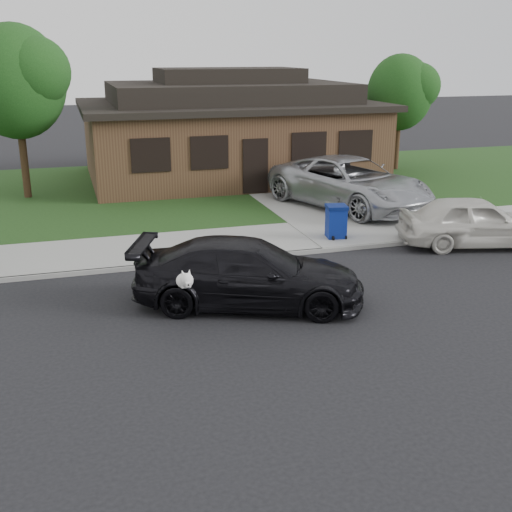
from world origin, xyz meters
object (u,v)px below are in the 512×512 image
object	(u,v)px
minivan	(350,183)
recycling_bin	(336,221)
white_compact	(475,221)
sedan	(248,273)

from	to	relation	value
minivan	recycling_bin	bearing A→B (deg)	-141.02
white_compact	sedan	bearing A→B (deg)	122.48
sedan	minivan	xyz separation A→B (m)	(5.92, 7.54, 0.28)
minivan	white_compact	bearing A→B (deg)	-92.39
minivan	white_compact	distance (m)	5.32
minivan	white_compact	size ratio (longest dim) A/B	1.45
recycling_bin	minivan	bearing A→B (deg)	69.60
sedan	recycling_bin	world-z (taller)	sedan
white_compact	recycling_bin	distance (m)	4.02
minivan	recycling_bin	size ratio (longest dim) A/B	6.35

